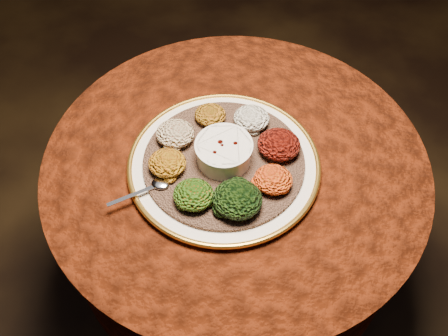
# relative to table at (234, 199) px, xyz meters

# --- Properties ---
(table) EXTENTS (0.96, 0.96, 0.73)m
(table) POSITION_rel_table_xyz_m (0.00, 0.00, 0.00)
(table) COLOR black
(table) RESTS_ON ground
(platter) EXTENTS (0.49, 0.49, 0.02)m
(platter) POSITION_rel_table_xyz_m (-0.02, -0.03, 0.19)
(platter) COLOR silver
(platter) RESTS_ON table
(injera) EXTENTS (0.45, 0.45, 0.01)m
(injera) POSITION_rel_table_xyz_m (-0.02, -0.03, 0.20)
(injera) COLOR brown
(injera) RESTS_ON platter
(stew_bowl) EXTENTS (0.14, 0.14, 0.06)m
(stew_bowl) POSITION_rel_table_xyz_m (-0.02, -0.03, 0.24)
(stew_bowl) COLOR silver
(stew_bowl) RESTS_ON injera
(spoon) EXTENTS (0.12, 0.10, 0.01)m
(spoon) POSITION_rel_table_xyz_m (-0.16, -0.15, 0.21)
(spoon) COLOR silver
(spoon) RESTS_ON injera
(portion_ayib) EXTENTS (0.09, 0.09, 0.04)m
(portion_ayib) POSITION_rel_table_xyz_m (0.02, 0.10, 0.23)
(portion_ayib) COLOR silver
(portion_ayib) RESTS_ON injera
(portion_kitfo) EXTENTS (0.10, 0.10, 0.05)m
(portion_kitfo) POSITION_rel_table_xyz_m (0.10, 0.02, 0.23)
(portion_kitfo) COLOR black
(portion_kitfo) RESTS_ON injera
(portion_tikil) EXTENTS (0.09, 0.08, 0.04)m
(portion_tikil) POSITION_rel_table_xyz_m (0.10, -0.08, 0.23)
(portion_tikil) COLOR #C27710
(portion_tikil) RESTS_ON injera
(portion_gomen) EXTENTS (0.11, 0.11, 0.05)m
(portion_gomen) POSITION_rel_table_xyz_m (0.04, -0.15, 0.23)
(portion_gomen) COLOR black
(portion_gomen) RESTS_ON injera
(portion_mixveg) EXTENTS (0.09, 0.09, 0.04)m
(portion_mixveg) POSITION_rel_table_xyz_m (-0.06, -0.16, 0.23)
(portion_mixveg) COLOR #AF3B0B
(portion_mixveg) RESTS_ON injera
(portion_kik) EXTENTS (0.09, 0.09, 0.04)m
(portion_kik) POSITION_rel_table_xyz_m (-0.14, -0.09, 0.23)
(portion_kik) COLOR #A06C0E
(portion_kik) RESTS_ON injera
(portion_timatim) EXTENTS (0.10, 0.09, 0.05)m
(portion_timatim) POSITION_rel_table_xyz_m (-0.15, 0.00, 0.23)
(portion_timatim) COLOR maroon
(portion_timatim) RESTS_ON injera
(portion_shiro) EXTENTS (0.08, 0.08, 0.04)m
(portion_shiro) POSITION_rel_table_xyz_m (-0.09, 0.09, 0.23)
(portion_shiro) COLOR #995712
(portion_shiro) RESTS_ON injera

